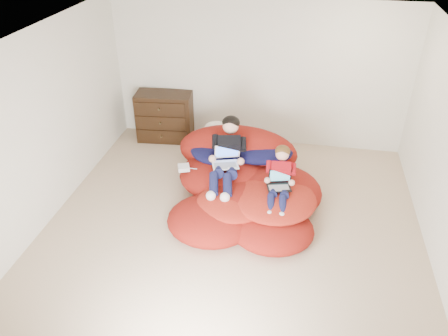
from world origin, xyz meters
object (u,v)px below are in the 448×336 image
laptop_white (226,159)px  beanbag_pile (244,182)px  younger_boy (280,177)px  older_boy (227,152)px  laptop_black (279,182)px  dresser (165,117)px

laptop_white → beanbag_pile: bearing=1.9°
younger_boy → older_boy: bearing=156.5°
older_boy → laptop_black: size_ratio=3.27×
laptop_white → laptop_black: 0.85m
younger_boy → laptop_white: (-0.78, 0.27, 0.03)m
beanbag_pile → older_boy: older_boy is taller
beanbag_pile → older_boy: size_ratio=2.04×
dresser → older_boy: older_boy is taller
beanbag_pile → younger_boy: younger_boy is taller
older_boy → dresser: bearing=133.1°
dresser → beanbag_pile: 2.30m
older_boy → laptop_white: (0.00, -0.07, -0.07)m
beanbag_pile → laptop_white: 0.46m
dresser → older_boy: 2.08m
younger_boy → laptop_white: 0.83m
laptop_black → older_boy: bearing=153.6°
dresser → laptop_white: 2.13m
dresser → laptop_black: 2.90m
laptop_black → dresser: bearing=139.2°
beanbag_pile → laptop_black: (0.52, -0.33, 0.29)m
dresser → younger_boy: size_ratio=1.12×
younger_boy → laptop_black: bearing=-90.0°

